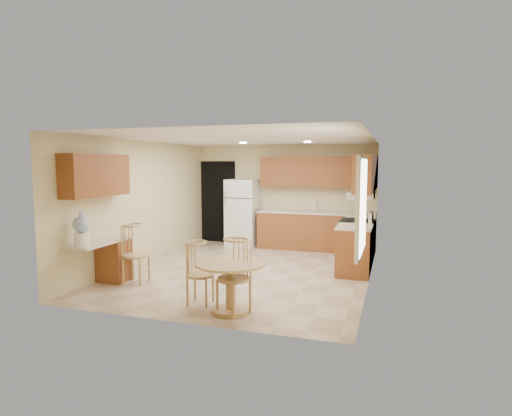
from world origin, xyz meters
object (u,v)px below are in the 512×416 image
(chair_desk, at_px, (132,249))
(stove, at_px, (356,242))
(chair_table_b, at_px, (231,271))
(water_crock, at_px, (81,230))
(chair_table_a, at_px, (197,268))
(refrigerator, at_px, (243,213))
(dining_table, at_px, (230,280))

(chair_desk, bearing_deg, stove, 122.62)
(chair_table_b, relative_size, water_crock, 1.89)
(stove, relative_size, chair_table_a, 1.20)
(chair_table_a, bearing_deg, chair_table_b, 66.33)
(refrigerator, xyz_separation_m, chair_table_b, (1.53, -4.70, -0.21))
(refrigerator, relative_size, stove, 1.52)
(refrigerator, height_order, dining_table, refrigerator)
(refrigerator, bearing_deg, stove, -22.99)
(dining_table, distance_m, chair_table_b, 0.19)
(refrigerator, xyz_separation_m, dining_table, (1.48, -4.60, -0.36))
(chair_table_a, relative_size, chair_desk, 0.91)
(stove, height_order, chair_table_b, stove)
(stove, bearing_deg, chair_table_b, -111.17)
(stove, xyz_separation_m, chair_desk, (-3.47, -2.60, 0.14))
(chair_table_a, bearing_deg, stove, 145.20)
(chair_table_a, height_order, water_crock, water_crock)
(refrigerator, distance_m, chair_table_a, 4.59)
(dining_table, height_order, chair_table_b, chair_table_b)
(chair_table_a, xyz_separation_m, chair_table_b, (0.60, -0.21, 0.06))
(water_crock, bearing_deg, chair_desk, 56.39)
(chair_table_a, bearing_deg, water_crock, -93.50)
(refrigerator, bearing_deg, dining_table, -72.18)
(stove, height_order, dining_table, stove)
(refrigerator, bearing_deg, chair_table_a, -78.30)
(stove, bearing_deg, water_crock, -140.13)
(chair_desk, height_order, water_crock, water_crock)
(chair_table_a, relative_size, water_crock, 1.70)
(water_crock, bearing_deg, dining_table, -2.29)
(chair_table_b, height_order, water_crock, water_crock)
(stove, relative_size, chair_desk, 1.09)
(dining_table, bearing_deg, chair_table_b, -62.71)
(water_crock, bearing_deg, chair_table_a, 0.48)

